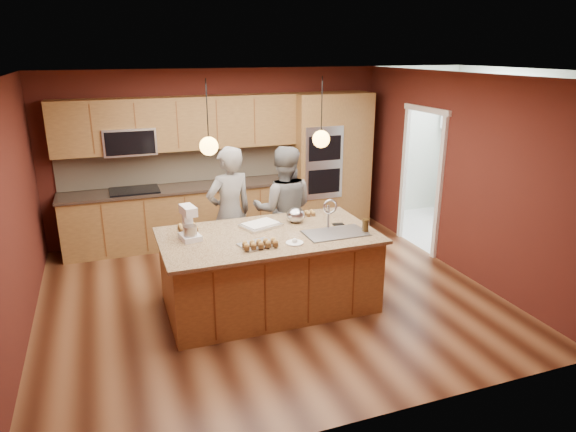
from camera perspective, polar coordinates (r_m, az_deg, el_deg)
name	(u,v)px	position (r m, az deg, el deg)	size (l,w,h in m)	color
floor	(268,294)	(6.63, -2.28, -8.68)	(5.50, 5.50, 0.00)	#3F1E10
ceiling	(265,76)	(5.93, -2.61, 15.30)	(5.50, 5.50, 0.00)	silver
wall_back	(220,154)	(8.50, -7.61, 6.84)	(5.50, 5.50, 0.00)	#4D1C15
wall_front	(366,275)	(3.97, 8.69, -6.48)	(5.50, 5.50, 0.00)	#4D1C15
wall_left	(10,217)	(5.96, -28.50, -0.11)	(5.00, 5.00, 0.00)	#4D1C15
wall_right	(457,174)	(7.43, 18.28, 4.45)	(5.00, 5.00, 0.00)	#4D1C15
cabinet_run	(182,183)	(8.22, -11.74, 3.62)	(3.74, 0.64, 2.30)	brown
oven_column	(330,162)	(8.84, 4.70, 6.05)	(1.30, 0.62, 2.30)	brown
doorway_trim	(421,182)	(8.11, 14.53, 3.69)	(0.08, 1.11, 2.20)	white
laundry_room	(495,115)	(9.25, 22.03, 10.38)	(2.60, 2.70, 2.70)	silver
pendant_left	(209,146)	(5.57, -8.79, 7.72)	(0.20, 0.20, 0.80)	black
pendant_right	(321,139)	(5.96, 3.70, 8.57)	(0.20, 0.20, 0.80)	black
island	(270,269)	(6.18, -2.01, -5.93)	(2.51, 1.40, 1.30)	brown
person_left	(230,214)	(6.83, -6.49, 0.23)	(0.66, 0.43, 1.81)	black
person_right	(284,210)	(7.04, -0.48, 0.70)	(0.86, 0.67, 1.76)	slate
stand_mixer	(189,225)	(5.90, -10.93, -0.99)	(0.25, 0.31, 0.39)	white
sheet_cake	(261,225)	(6.26, -3.05, -0.98)	(0.54, 0.47, 0.05)	white
cooling_rack	(257,244)	(5.68, -3.43, -3.16)	(0.38, 0.27, 0.02)	#B8BBC1
mixing_bowl	(296,215)	(6.39, 0.85, 0.09)	(0.23, 0.23, 0.19)	#AEB1B5
plate	(295,243)	(5.72, 0.73, -3.00)	(0.20, 0.20, 0.01)	white
tumbler	(365,226)	(6.13, 8.60, -1.06)	(0.08, 0.08, 0.15)	#33230D
phone	(338,224)	(6.35, 5.59, -0.90)	(0.13, 0.07, 0.01)	black
cupcakes_left	(188,228)	(6.23, -11.07, -1.28)	(0.23, 0.23, 0.07)	#B88A42
cupcakes_rack	(260,244)	(5.57, -3.12, -3.10)	(0.41, 0.16, 0.07)	#B88A42
cupcakes_right	(307,213)	(6.65, 2.18, 0.29)	(0.21, 0.14, 0.06)	#B88A42
washer	(493,209)	(9.14, 21.80, 0.77)	(0.58, 0.60, 0.93)	white
dryer	(464,192)	(9.69, 19.01, 2.49)	(0.67, 0.70, 1.09)	white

